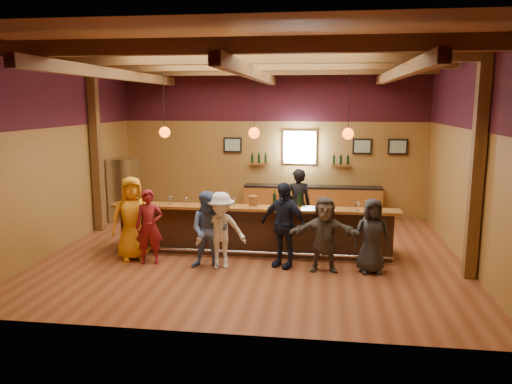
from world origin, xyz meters
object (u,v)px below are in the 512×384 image
customer_orange (132,218)px  customer_white (221,230)px  customer_dark (372,236)px  bottle_a (275,199)px  back_bar_cabinet (312,202)px  customer_denim (209,230)px  bar_counter (256,229)px  customer_brown (324,234)px  bartender (298,205)px  customer_navy (283,225)px  customer_redvest (149,227)px  stainless_fridge (124,190)px  ice_bucket (253,201)px

customer_orange → customer_white: (2.00, -0.32, -0.11)m
customer_dark → bottle_a: customer_dark is taller
back_bar_cabinet → customer_dark: bearing=-74.6°
customer_white → customer_denim: bearing=176.2°
bar_counter → customer_dark: size_ratio=4.18×
customer_denim → customer_brown: customer_denim is taller
back_bar_cabinet → bartender: (-0.30, -2.49, 0.42)m
customer_navy → bartender: bartender is taller
customer_orange → customer_dark: bearing=-28.8°
bartender → customer_redvest: bearing=23.6°
customer_denim → customer_navy: 1.52m
bartender → bottle_a: (-0.45, -1.25, 0.36)m
customer_white → bottle_a: size_ratio=4.34×
back_bar_cabinet → customer_orange: customer_orange is taller
stainless_fridge → ice_bucket: 4.89m
ice_bucket → customer_brown: bearing=-30.6°
customer_orange → bottle_a: (3.00, 0.73, 0.35)m
back_bar_cabinet → customer_denim: customer_denim is taller
bartender → ice_bucket: size_ratio=8.08×
ice_bucket → bar_counter: bearing=82.4°
customer_redvest → bottle_a: bearing=10.7°
ice_bucket → bartender: bearing=54.8°
customer_redvest → customer_denim: customer_denim is taller
ice_bucket → customer_dark: bearing=-19.6°
customer_white → ice_bucket: size_ratio=7.14×
back_bar_cabinet → stainless_fridge: 5.43m
customer_orange → customer_redvest: (0.46, -0.23, -0.11)m
stainless_fridge → customer_white: (3.56, -3.67, -0.11)m
customer_brown → customer_dark: 0.93m
customer_white → customer_navy: 1.28m
customer_orange → customer_denim: (1.77, -0.37, -0.10)m
stainless_fridge → customer_denim: stainless_fridge is taller
customer_redvest → bartender: bartender is taller
customer_dark → ice_bucket: customer_dark is taller
stainless_fridge → bartender: size_ratio=1.01×
customer_dark → bottle_a: 2.29m
bar_counter → bartender: (0.88, 1.08, 0.37)m
stainless_fridge → customer_denim: 4.99m
back_bar_cabinet → customer_brown: customer_brown is taller
bar_counter → customer_navy: bearing=-54.2°
customer_dark → customer_redvest: bearing=173.0°
stainless_fridge → customer_redvest: (2.02, -3.58, -0.11)m
back_bar_cabinet → bottle_a: bottle_a is taller
stainless_fridge → customer_white: bearing=-45.9°
back_bar_cabinet → customer_dark: customer_dark is taller
customer_denim → customer_navy: customer_navy is taller
stainless_fridge → customer_redvest: size_ratio=1.14×
customer_orange → customer_navy: (3.26, -0.07, -0.02)m
ice_bucket → customer_orange: bearing=-164.9°
bar_counter → customer_orange: customer_orange is taller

